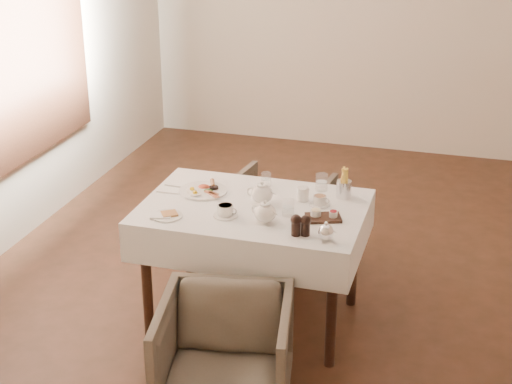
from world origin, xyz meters
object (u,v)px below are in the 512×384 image
object	(u,v)px
breakfast_plate	(204,190)
teapot_centre	(262,192)
table	(253,224)
armchair_far	(278,220)
armchair_near	(225,356)

from	to	relation	value
breakfast_plate	teapot_centre	bearing A→B (deg)	-7.29
table	breakfast_plate	world-z (taller)	breakfast_plate
teapot_centre	armchair_far	bearing A→B (deg)	100.02
armchair_far	breakfast_plate	world-z (taller)	breakfast_plate
table	breakfast_plate	size ratio (longest dim) A/B	4.41
table	armchair_far	xyz separation A→B (m)	(-0.06, 0.77, -0.33)
armchair_far	armchair_near	bearing A→B (deg)	102.25
table	armchair_near	distance (m)	0.91
armchair_far	breakfast_plate	xyz separation A→B (m)	(-0.29, -0.66, 0.46)
breakfast_plate	armchair_far	bearing A→B (deg)	69.13
breakfast_plate	teapot_centre	xyz separation A→B (m)	(0.38, -0.07, 0.06)
table	armchair_near	bearing A→B (deg)	-83.26
armchair_far	breakfast_plate	distance (m)	0.85
armchair_near	teapot_centre	xyz separation A→B (m)	(-0.06, 0.89, 0.52)
teapot_centre	table	bearing A→B (deg)	-125.54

